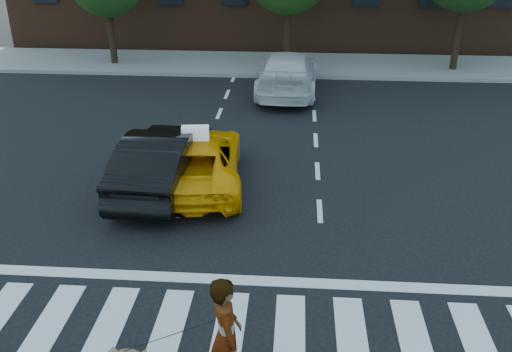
# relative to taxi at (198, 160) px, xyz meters

# --- Properties ---
(ground) EXTENTS (120.00, 120.00, 0.00)m
(ground) POSITION_rel_taxi_xyz_m (1.40, -5.67, -0.63)
(ground) COLOR black
(ground) RESTS_ON ground
(crosswalk) EXTENTS (13.00, 2.40, 0.01)m
(crosswalk) POSITION_rel_taxi_xyz_m (1.40, -5.67, -0.62)
(crosswalk) COLOR silver
(crosswalk) RESTS_ON ground
(stop_line) EXTENTS (12.00, 0.30, 0.01)m
(stop_line) POSITION_rel_taxi_xyz_m (1.40, -4.07, -0.62)
(stop_line) COLOR silver
(stop_line) RESTS_ON ground
(sidewalk_far) EXTENTS (30.00, 4.00, 0.15)m
(sidewalk_far) POSITION_rel_taxi_xyz_m (1.40, 11.83, -0.55)
(sidewalk_far) COLOR slate
(sidewalk_far) RESTS_ON ground
(taxi) EXTENTS (2.59, 4.74, 1.26)m
(taxi) POSITION_rel_taxi_xyz_m (0.00, 0.00, 0.00)
(taxi) COLOR #FFA405
(taxi) RESTS_ON ground
(black_sedan) EXTENTS (1.79, 4.58, 1.49)m
(black_sedan) POSITION_rel_taxi_xyz_m (-0.81, -0.31, 0.11)
(black_sedan) COLOR black
(black_sedan) RESTS_ON ground
(white_suv) EXTENTS (2.32, 5.33, 1.53)m
(white_suv) POSITION_rel_taxi_xyz_m (2.02, 7.94, 0.13)
(white_suv) COLOR silver
(white_suv) RESTS_ON ground
(woman) EXTENTS (0.63, 0.78, 1.87)m
(woman) POSITION_rel_taxi_xyz_m (1.52, -6.66, 0.31)
(woman) COLOR #999999
(woman) RESTS_ON ground
(taxi_sign) EXTENTS (0.68, 0.35, 0.32)m
(taxi_sign) POSITION_rel_taxi_xyz_m (0.00, -0.20, 0.79)
(taxi_sign) COLOR white
(taxi_sign) RESTS_ON taxi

